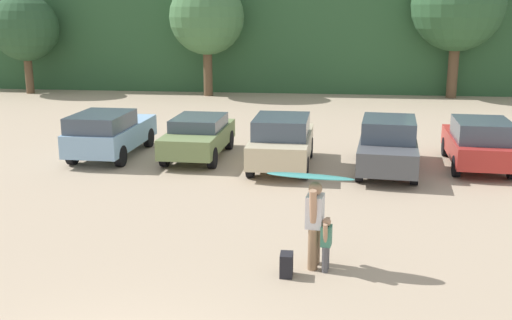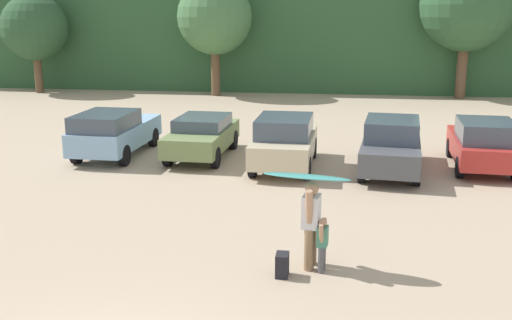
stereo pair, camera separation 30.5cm
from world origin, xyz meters
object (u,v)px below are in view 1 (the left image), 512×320
parked_car_champagne (282,141)px  surfboard_teal (310,176)px  parked_car_red (479,142)px  backpack_dropped (286,265)px  person_child (326,241)px  parked_car_olive_green (199,135)px  parked_car_sky_blue (110,132)px  person_adult (315,219)px  parked_car_dark_gray (388,144)px

parked_car_champagne → surfboard_teal: surfboard_teal is taller
parked_car_red → backpack_dropped: bearing=151.6°
person_child → surfboard_teal: 1.28m
parked_car_olive_green → person_child: bearing=-151.9°
parked_car_red → person_child: size_ratio=3.91×
parked_car_sky_blue → person_child: (7.37, -8.56, -0.24)m
person_adult → person_child: person_adult is taller
parked_car_olive_green → person_adult: 9.62m
person_child → parked_car_red: bearing=-111.7°
person_adult → backpack_dropped: 1.03m
parked_car_sky_blue → parked_car_red: parked_car_sky_blue is taller
person_child → person_adult: bearing=-28.5°
parked_car_olive_green → parked_car_champagne: (2.90, -1.02, 0.11)m
backpack_dropped → parked_car_dark_gray: bearing=72.3°
parked_car_dark_gray → person_child: 8.01m
parked_car_sky_blue → parked_car_olive_green: 3.03m
parked_car_olive_green → parked_car_dark_gray: (6.21, -1.06, 0.08)m
parked_car_sky_blue → person_child: bearing=-137.8°
person_adult → person_child: size_ratio=1.61×
parked_car_sky_blue → parked_car_olive_green: parked_car_sky_blue is taller
parked_car_champagne → surfboard_teal: (1.11, -7.63, 0.96)m
parked_car_sky_blue → parked_car_champagne: (5.92, -0.72, 0.01)m
parked_car_olive_green → person_adult: size_ratio=2.46×
parked_car_dark_gray → surfboard_teal: bearing=169.4°
parked_car_red → parked_car_sky_blue: bearing=93.1°
surfboard_teal → backpack_dropped: 1.73m
parked_car_red → backpack_dropped: parked_car_red is taller
person_adult → parked_car_champagne: bearing=-73.5°
surfboard_teal → parked_car_dark_gray: bearing=-96.1°
parked_car_sky_blue → parked_car_dark_gray: parked_car_dark_gray is taller
parked_car_sky_blue → parked_car_red: 12.10m
parked_car_red → person_child: parked_car_red is taller
parked_car_sky_blue → backpack_dropped: size_ratio=9.83×
person_child → parked_car_champagne: bearing=-72.0°
parked_car_dark_gray → parked_car_olive_green: bearing=85.9°
surfboard_teal → parked_car_sky_blue: bearing=-39.9°
person_child → surfboard_teal: bearing=-24.0°
surfboard_teal → parked_car_red: bearing=-111.5°
person_adult → surfboard_teal: 0.85m
surfboard_teal → person_adult: bearing=169.5°
parked_car_champagne → parked_car_olive_green: bearing=71.8°
person_adult → backpack_dropped: (-0.50, -0.50, -0.75)m
person_child → parked_car_olive_green: bearing=-56.4°
parked_car_dark_gray → parked_car_sky_blue: bearing=90.9°
parked_car_red → person_adult: (-4.97, -8.31, 0.15)m
parked_car_sky_blue → parked_car_dark_gray: bearing=-93.2°
person_child → backpack_dropped: person_child is taller
parked_car_champagne → parked_car_red: (6.19, 0.64, -0.04)m
backpack_dropped → person_adult: bearing=45.0°
person_adult → backpack_dropped: bearing=52.4°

